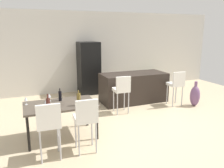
% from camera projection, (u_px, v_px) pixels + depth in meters
% --- Properties ---
extents(ground_plane, '(10.00, 10.00, 0.00)m').
position_uv_depth(ground_plane, '(134.00, 116.00, 6.04)').
color(ground_plane, '#C6B28E').
extents(back_wall, '(10.00, 0.12, 2.90)m').
position_uv_depth(back_wall, '(97.00, 52.00, 8.50)').
color(back_wall, beige).
rests_on(back_wall, ground_plane).
extents(kitchen_island, '(2.05, 0.91, 0.92)m').
position_uv_depth(kitchen_island, '(133.00, 87.00, 7.17)').
color(kitchen_island, black).
rests_on(kitchen_island, ground_plane).
extents(bar_chair_left, '(0.42, 0.42, 1.05)m').
position_uv_depth(bar_chair_left, '(122.00, 89.00, 6.08)').
color(bar_chair_left, white).
rests_on(bar_chair_left, ground_plane).
extents(bar_chair_middle, '(0.42, 0.42, 1.05)m').
position_uv_depth(bar_chair_middle, '(177.00, 83.00, 6.73)').
color(bar_chair_middle, white).
rests_on(bar_chair_middle, ground_plane).
extents(dining_table, '(1.46, 0.88, 0.74)m').
position_uv_depth(dining_table, '(61.00, 107.00, 4.70)').
color(dining_table, '#4C4238').
rests_on(dining_table, ground_plane).
extents(dining_chair_near, '(0.41, 0.41, 1.05)m').
position_uv_depth(dining_chair_near, '(49.00, 122.00, 3.85)').
color(dining_chair_near, white).
rests_on(dining_chair_near, ground_plane).
extents(dining_chair_far, '(0.42, 0.42, 1.05)m').
position_uv_depth(dining_chair_far, '(86.00, 117.00, 4.09)').
color(dining_chair_far, white).
rests_on(dining_chair_far, ground_plane).
extents(wine_bottle_left, '(0.08, 0.08, 0.31)m').
position_uv_depth(wine_bottle_left, '(79.00, 99.00, 4.56)').
color(wine_bottle_left, brown).
rests_on(wine_bottle_left, dining_table).
extents(wine_bottle_far, '(0.07, 0.07, 0.27)m').
position_uv_depth(wine_bottle_far, '(60.00, 96.00, 4.88)').
color(wine_bottle_far, black).
rests_on(wine_bottle_far, dining_table).
extents(wine_bottle_end, '(0.07, 0.07, 0.32)m').
position_uv_depth(wine_bottle_end, '(48.00, 104.00, 4.26)').
color(wine_bottle_end, '#471E19').
rests_on(wine_bottle_end, dining_table).
extents(wine_glass_middle, '(0.07, 0.07, 0.17)m').
position_uv_depth(wine_glass_middle, '(46.00, 101.00, 4.43)').
color(wine_glass_middle, silver).
rests_on(wine_glass_middle, dining_table).
extents(wine_glass_right, '(0.07, 0.07, 0.17)m').
position_uv_depth(wine_glass_right, '(49.00, 95.00, 4.84)').
color(wine_glass_right, silver).
rests_on(wine_glass_right, dining_table).
extents(wine_glass_near, '(0.07, 0.07, 0.17)m').
position_uv_depth(wine_glass_near, '(26.00, 99.00, 4.61)').
color(wine_glass_near, silver).
rests_on(wine_glass_near, dining_table).
extents(refrigerator, '(0.72, 0.68, 1.84)m').
position_uv_depth(refrigerator, '(89.00, 68.00, 8.06)').
color(refrigerator, black).
rests_on(refrigerator, ground_plane).
extents(floor_vase, '(0.29, 0.29, 0.75)m').
position_uv_depth(floor_vase, '(195.00, 96.00, 6.79)').
color(floor_vase, '#704C75').
rests_on(floor_vase, ground_plane).
extents(potted_plant, '(0.40, 0.40, 0.60)m').
position_uv_depth(potted_plant, '(153.00, 78.00, 9.15)').
color(potted_plant, beige).
rests_on(potted_plant, ground_plane).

